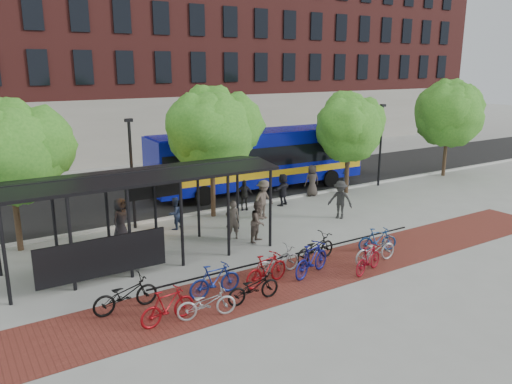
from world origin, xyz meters
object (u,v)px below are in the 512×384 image
pedestrian_8 (259,221)px  tree_b (213,128)px  bike_11 (378,240)px  lamp_post_right (381,143)px  lamp_post_left (132,171)px  tree_a (11,148)px  pedestrian_0 (121,220)px  pedestrian_5 (283,190)px  pedestrian_1 (233,220)px  bus (259,156)px  pedestrian_2 (175,213)px  pedestrian_6 (312,181)px  bike_6 (277,261)px  bike_8 (315,248)px  pedestrian_7 (346,176)px  pedestrian_9 (340,200)px  bike_7 (312,259)px  tree_c (350,125)px  pedestrian_4 (244,195)px  bus_shelter (138,186)px  bike_2 (206,303)px  bike_10 (375,250)px  bike_1 (168,306)px  bike_3 (215,280)px  bike_5 (267,269)px  tree_d (449,111)px  pedestrian_3 (264,200)px  bike_9 (368,259)px

pedestrian_8 → tree_b: bearing=57.7°
bike_11 → lamp_post_right: bearing=-25.3°
lamp_post_left → pedestrian_8: lamp_post_left is taller
tree_a → pedestrian_0: 5.16m
pedestrian_5 → pedestrian_1: bearing=8.1°
bus → pedestrian_2: bus is taller
pedestrian_6 → pedestrian_2: bearing=18.0°
pedestrian_2 → pedestrian_5: (6.62, 0.69, 0.12)m
bike_6 → bike_8: 1.96m
pedestrian_7 → pedestrian_9: size_ratio=0.94×
tree_b → pedestrian_2: (-2.57, -0.95, -3.70)m
tree_a → bike_6: size_ratio=3.14×
tree_b → bike_7: size_ratio=3.17×
bike_11 → pedestrian_1: 6.21m
pedestrian_7 → pedestrian_9: bearing=20.4°
pedestrian_1 → bike_7: bearing=111.1°
pedestrian_9 → tree_c: bearing=102.9°
bus → pedestrian_4: 4.56m
bus_shelter → pedestrian_8: bearing=-7.2°
pedestrian_9 → lamp_post_right: bearing=89.5°
bike_2 → bike_8: bike_8 is taller
bike_6 → bike_10: (3.80, -1.13, 0.02)m
tree_b → pedestrian_2: 4.60m
bike_6 → bike_7: bearing=-129.9°
bike_2 → bus: bearing=-26.7°
bike_8 → pedestrian_2: pedestrian_2 is taller
bike_1 → bike_3: (2.02, 0.85, 0.02)m
lamp_post_right → bike_2: (-17.09, -9.55, -2.27)m
tree_b → pedestrian_9: bearing=-36.8°
bus_shelter → bike_3: bus_shelter is taller
bike_8 → pedestrian_0: bearing=31.8°
bike_5 → bike_10: bearing=-107.7°
pedestrian_5 → pedestrian_7: pedestrian_7 is taller
tree_b → pedestrian_1: size_ratio=3.71×
tree_d → pedestrian_8: bearing=-166.2°
lamp_post_left → pedestrian_6: (10.76, 0.20, -1.83)m
pedestrian_1 → pedestrian_3: (2.79, 1.78, 0.11)m
bike_3 → pedestrian_2: size_ratio=1.23×
bike_2 → bike_7: size_ratio=0.90×
pedestrian_7 → pedestrian_9: (-4.25, -4.23, 0.06)m
bike_7 → pedestrian_7: (9.82, 8.96, 0.29)m
pedestrian_1 → pedestrian_2: pedestrian_1 is taller
bike_3 → pedestrian_3: 8.81m
pedestrian_4 → tree_d: bearing=21.1°
bike_3 → pedestrian_0: bearing=7.5°
pedestrian_3 → pedestrian_5: 2.71m
bike_11 → tree_b: bearing=42.9°
pedestrian_0 → pedestrian_5: (9.25, 0.95, -0.09)m
pedestrian_3 → pedestrian_2: bearing=153.9°
bike_9 → bike_10: (0.89, 0.54, 0.01)m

